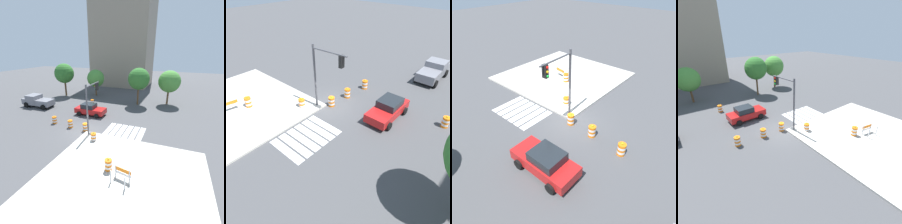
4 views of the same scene
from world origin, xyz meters
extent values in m
plane|color=#474749|center=(0.00, 0.00, 0.00)|extent=(120.00, 120.00, 0.00)
cube|color=#BCB7AD|center=(6.00, -6.00, 0.07)|extent=(12.00, 12.00, 0.15)
cube|color=silver|center=(2.12, 1.80, 0.01)|extent=(0.60, 3.20, 0.02)
cube|color=silver|center=(2.88, 1.80, 0.01)|extent=(0.60, 3.20, 0.02)
cube|color=silver|center=(3.62, 1.80, 0.01)|extent=(0.60, 3.20, 0.02)
cube|color=silver|center=(4.38, 1.80, 0.01)|extent=(0.60, 3.20, 0.02)
cube|color=silver|center=(5.12, 1.80, 0.01)|extent=(0.60, 3.20, 0.02)
cube|color=silver|center=(5.88, 1.80, 0.01)|extent=(0.60, 3.20, 0.02)
cube|color=red|center=(-2.10, 4.99, 0.68)|extent=(4.31, 1.87, 0.70)
cube|color=#1E2328|center=(-2.35, 4.99, 1.33)|extent=(1.91, 1.61, 0.60)
cylinder|color=black|center=(-0.75, 5.95, 0.33)|extent=(0.66, 0.24, 0.66)
cylinder|color=black|center=(-0.74, 4.05, 0.33)|extent=(0.66, 0.24, 0.66)
cylinder|color=black|center=(-3.45, 5.93, 0.33)|extent=(0.66, 0.24, 0.66)
cylinder|color=black|center=(-3.44, 4.03, 0.33)|extent=(0.66, 0.24, 0.66)
cylinder|color=orange|center=(-2.44, 0.46, 0.09)|extent=(0.56, 0.56, 0.18)
cylinder|color=white|center=(-2.44, 0.46, 0.27)|extent=(0.56, 0.56, 0.18)
cylinder|color=orange|center=(-2.44, 0.46, 0.45)|extent=(0.56, 0.56, 0.18)
cylinder|color=white|center=(-2.44, 0.46, 0.63)|extent=(0.56, 0.56, 0.18)
cylinder|color=orange|center=(-2.44, 0.46, 0.81)|extent=(0.56, 0.56, 0.18)
sphere|color=yellow|center=(-2.44, 0.46, 0.96)|extent=(0.12, 0.12, 0.12)
cylinder|color=orange|center=(-0.33, 0.34, 0.09)|extent=(0.56, 0.56, 0.18)
cylinder|color=white|center=(-0.33, 0.34, 0.27)|extent=(0.56, 0.56, 0.18)
cylinder|color=orange|center=(-0.33, 0.34, 0.45)|extent=(0.56, 0.56, 0.18)
cylinder|color=white|center=(-0.33, 0.34, 0.63)|extent=(0.56, 0.56, 0.18)
cylinder|color=orange|center=(-0.33, 0.34, 0.81)|extent=(0.56, 0.56, 0.18)
sphere|color=yellow|center=(-0.33, 0.34, 0.96)|extent=(0.12, 0.12, 0.12)
cylinder|color=orange|center=(1.65, -1.43, 0.09)|extent=(0.56, 0.56, 0.18)
cylinder|color=white|center=(1.65, -1.43, 0.27)|extent=(0.56, 0.56, 0.18)
cylinder|color=orange|center=(1.65, -1.43, 0.45)|extent=(0.56, 0.56, 0.18)
cylinder|color=white|center=(1.65, -1.43, 0.63)|extent=(0.56, 0.56, 0.18)
cylinder|color=orange|center=(1.65, -1.43, 0.81)|extent=(0.56, 0.56, 0.18)
sphere|color=yellow|center=(1.65, -1.43, 0.96)|extent=(0.12, 0.12, 0.12)
cylinder|color=orange|center=(-4.98, 0.72, 0.09)|extent=(0.56, 0.56, 0.18)
cylinder|color=white|center=(-4.98, 0.72, 0.27)|extent=(0.56, 0.56, 0.18)
cylinder|color=orange|center=(-4.98, 0.72, 0.45)|extent=(0.56, 0.56, 0.18)
cylinder|color=white|center=(-4.98, 0.72, 0.63)|extent=(0.56, 0.56, 0.18)
cylinder|color=orange|center=(-4.98, 0.72, 0.81)|extent=(0.56, 0.56, 0.18)
sphere|color=yellow|center=(-4.98, 0.72, 0.96)|extent=(0.12, 0.12, 0.12)
cylinder|color=orange|center=(4.76, -5.02, 0.24)|extent=(0.56, 0.56, 0.18)
cylinder|color=white|center=(4.76, -5.02, 0.42)|extent=(0.56, 0.56, 0.18)
cylinder|color=orange|center=(4.76, -5.02, 0.60)|extent=(0.56, 0.56, 0.18)
cylinder|color=white|center=(4.76, -5.02, 0.78)|extent=(0.56, 0.56, 0.18)
cylinder|color=orange|center=(4.76, -5.02, 0.96)|extent=(0.56, 0.56, 0.18)
sphere|color=yellow|center=(4.76, -5.02, 1.11)|extent=(0.12, 0.12, 0.12)
cube|color=silver|center=(5.54, -5.48, 0.65)|extent=(0.08, 0.08, 1.00)
cube|color=silver|center=(5.41, -6.17, 0.65)|extent=(0.08, 0.08, 1.00)
cube|color=silver|center=(6.62, -5.69, 0.65)|extent=(0.08, 0.08, 1.00)
cube|color=silver|center=(6.49, -6.38, 0.65)|extent=(0.08, 0.08, 1.00)
cube|color=orange|center=(6.08, -5.57, 0.90)|extent=(1.28, 0.28, 0.28)
cube|color=white|center=(6.08, -5.57, 0.60)|extent=(1.28, 0.28, 0.20)
cylinder|color=#4C4C51|center=(0.60, -0.60, 2.90)|extent=(0.18, 0.18, 5.50)
cylinder|color=#4C4C51|center=(0.51, 1.00, 5.35)|extent=(0.30, 3.20, 0.12)
cube|color=black|center=(0.45, 2.12, 4.90)|extent=(0.38, 0.30, 0.90)
sphere|color=red|center=(0.26, 2.10, 5.20)|extent=(0.20, 0.20, 0.20)
sphere|color=#F2A514|center=(0.26, 2.10, 4.90)|extent=(0.20, 0.20, 0.20)
sphere|color=green|center=(0.26, 2.10, 4.60)|extent=(0.20, 0.20, 0.20)
camera|label=1|loc=(8.76, -14.57, 8.87)|focal=26.51mm
camera|label=2|loc=(11.06, 11.03, 10.37)|focal=32.88mm
camera|label=3|loc=(-8.75, 10.88, 10.40)|focal=33.89mm
camera|label=4|loc=(-8.82, -11.99, 9.39)|focal=26.34mm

